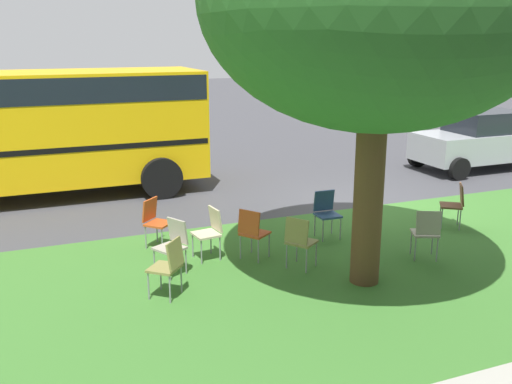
# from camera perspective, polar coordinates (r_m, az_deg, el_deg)

# --- Properties ---
(ground) EXTENTS (80.00, 80.00, 0.00)m
(ground) POSITION_cam_1_polar(r_m,az_deg,el_deg) (12.99, 10.36, -1.25)
(ground) COLOR #424247
(grass_verge) EXTENTS (48.00, 6.00, 0.01)m
(grass_verge) POSITION_cam_1_polar(r_m,az_deg,el_deg) (10.57, 19.59, -5.75)
(grass_verge) COLOR #3D752D
(grass_verge) RESTS_ON ground
(chair_0) EXTENTS (0.57, 0.56, 0.88)m
(chair_0) POSITION_cam_1_polar(r_m,az_deg,el_deg) (9.07, -8.32, -5.00)
(chair_0) COLOR #ADA393
(chair_0) RESTS_ON ground
(chair_1) EXTENTS (0.59, 0.59, 0.88)m
(chair_1) POSITION_cam_1_polar(r_m,az_deg,el_deg) (10.26, -10.06, -2.66)
(chair_1) COLOR #C64C1E
(chair_1) RESTS_ON ground
(chair_2) EXTENTS (0.58, 0.58, 0.88)m
(chair_2) POSITION_cam_1_polar(r_m,az_deg,el_deg) (11.79, 19.33, -0.95)
(chair_2) COLOR brown
(chair_2) RESTS_ON ground
(chair_3) EXTENTS (0.47, 0.47, 0.88)m
(chair_3) POSITION_cam_1_polar(r_m,az_deg,el_deg) (9.60, -4.65, -3.72)
(chair_3) COLOR beige
(chair_3) RESTS_ON ground
(chair_4) EXTENTS (0.55, 0.56, 0.88)m
(chair_4) POSITION_cam_1_polar(r_m,az_deg,el_deg) (9.93, 16.68, -3.69)
(chair_4) COLOR #ADA393
(chair_4) RESTS_ON ground
(chair_5) EXTENTS (0.58, 0.58, 0.88)m
(chair_5) POSITION_cam_1_polar(r_m,az_deg,el_deg) (9.53, -0.36, -3.83)
(chair_5) COLOR #C64C1E
(chair_5) RESTS_ON ground
(chair_6) EXTENTS (0.43, 0.43, 0.88)m
(chair_6) POSITION_cam_1_polar(r_m,az_deg,el_deg) (10.68, 7.05, -1.83)
(chair_6) COLOR #335184
(chair_6) RESTS_ON ground
(chair_7) EXTENTS (0.58, 0.58, 0.88)m
(chair_7) POSITION_cam_1_polar(r_m,az_deg,el_deg) (9.16, 4.40, -4.68)
(chair_7) COLOR olive
(chair_7) RESTS_ON ground
(chair_8) EXTENTS (0.59, 0.59, 0.88)m
(chair_8) POSITION_cam_1_polar(r_m,az_deg,el_deg) (8.26, -8.73, -7.09)
(chair_8) COLOR olive
(chair_8) RESTS_ON ground
(parked_car) EXTENTS (3.70, 1.92, 1.65)m
(parked_car) POSITION_cam_1_polar(r_m,az_deg,el_deg) (17.33, 21.56, 4.89)
(parked_car) COLOR #ADB2B7
(parked_car) RESTS_ON ground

